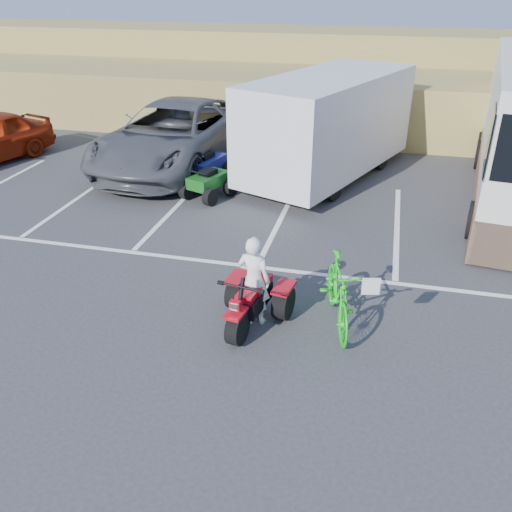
% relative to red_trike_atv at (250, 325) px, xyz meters
% --- Properties ---
extents(ground, '(100.00, 100.00, 0.00)m').
position_rel_red_trike_atv_xyz_m(ground, '(-0.37, -0.44, 0.00)').
color(ground, '#343436').
rests_on(ground, ground).
extents(parking_stripes, '(28.00, 5.16, 0.01)m').
position_rel_red_trike_atv_xyz_m(parking_stripes, '(0.50, 3.62, 0.00)').
color(parking_stripes, white).
rests_on(parking_stripes, ground).
extents(grass_embankment, '(40.00, 8.50, 3.10)m').
position_rel_red_trike_atv_xyz_m(grass_embankment, '(-0.37, 15.04, 1.42)').
color(grass_embankment, olive).
rests_on(grass_embankment, ground).
extents(red_trike_atv, '(1.35, 1.66, 0.98)m').
position_rel_red_trike_atv_xyz_m(red_trike_atv, '(0.00, 0.00, 0.00)').
color(red_trike_atv, '#B40A16').
rests_on(red_trike_atv, ground).
extents(rider, '(0.62, 0.45, 1.56)m').
position_rel_red_trike_atv_xyz_m(rider, '(0.02, 0.15, 0.78)').
color(rider, white).
rests_on(rider, ground).
extents(green_dirt_bike, '(1.03, 2.04, 1.18)m').
position_rel_red_trike_atv_xyz_m(green_dirt_bike, '(1.38, 0.40, 0.59)').
color(green_dirt_bike, '#14BF19').
rests_on(green_dirt_bike, ground).
extents(grey_pickup, '(3.54, 6.88, 1.86)m').
position_rel_red_trike_atv_xyz_m(grey_pickup, '(-4.26, 7.61, 0.93)').
color(grey_pickup, '#494B51').
rests_on(grey_pickup, ground).
extents(cargo_trailer, '(4.43, 6.48, 2.81)m').
position_rel_red_trike_atv_xyz_m(cargo_trailer, '(0.27, 7.70, 1.52)').
color(cargo_trailer, silver).
rests_on(cargo_trailer, ground).
extents(quad_atv_blue, '(1.46, 1.73, 0.98)m').
position_rel_red_trike_atv_xyz_m(quad_atv_blue, '(-2.89, 6.34, 0.00)').
color(quad_atv_blue, navy).
rests_on(quad_atv_blue, ground).
extents(quad_atv_green, '(1.35, 1.54, 0.84)m').
position_rel_red_trike_atv_xyz_m(quad_atv_green, '(-2.47, 5.35, 0.00)').
color(quad_atv_green, '#124F15').
rests_on(quad_atv_green, ground).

